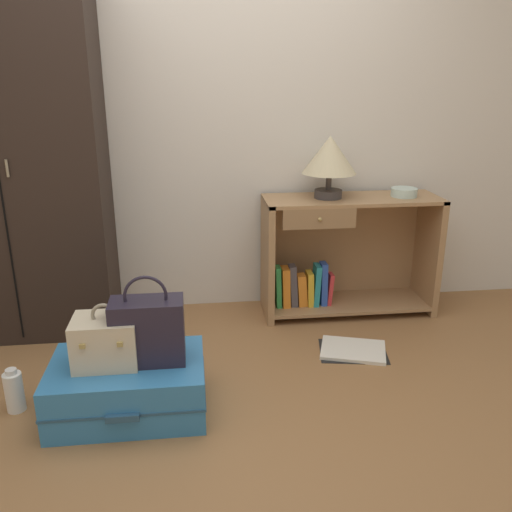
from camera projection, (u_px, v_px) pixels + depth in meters
name	position (u px, v px, depth m)	size (l,w,h in m)	color
ground_plane	(222.00, 439.00, 2.30)	(9.00, 9.00, 0.00)	olive
back_wall	(203.00, 105.00, 3.30)	(6.40, 0.10, 2.60)	silver
wardrobe	(11.00, 161.00, 2.99)	(1.01, 0.47, 2.04)	black
bookshelf	(342.00, 255.00, 3.46)	(1.09, 0.39, 0.76)	#A37A51
table_lamp	(330.00, 157.00, 3.23)	(0.33, 0.33, 0.38)	#3D3838
bowl	(404.00, 192.00, 3.34)	(0.16, 0.16, 0.05)	silver
suitcase_large	(128.00, 387.00, 2.46)	(0.70, 0.48, 0.25)	teal
train_case	(106.00, 341.00, 2.38)	(0.28, 0.23, 0.29)	beige
handbag	(148.00, 330.00, 2.38)	(0.32, 0.16, 0.41)	#231E2D
bottle	(14.00, 391.00, 2.47)	(0.08, 0.08, 0.21)	white
open_book_on_floor	(353.00, 350.00, 3.02)	(0.42, 0.36, 0.02)	white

